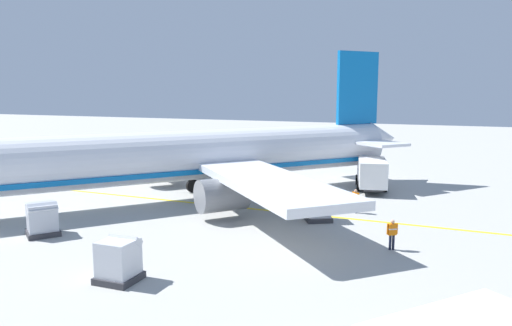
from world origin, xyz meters
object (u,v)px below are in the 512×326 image
(cargo_container_far, at_px, (119,260))
(crew_marshaller, at_px, (392,232))
(cargo_container_near, at_px, (42,219))
(service_truck_fuel, at_px, (372,172))
(airliner_foreground, at_px, (193,157))
(crew_loader_left, at_px, (356,199))
(cargo_container_mid, at_px, (317,207))

(cargo_container_far, distance_m, crew_marshaller, 14.00)
(cargo_container_near, bearing_deg, service_truck_fuel, -36.17)
(cargo_container_near, bearing_deg, airliner_foreground, -15.78)
(service_truck_fuel, relative_size, crew_marshaller, 4.16)
(service_truck_fuel, height_order, crew_marshaller, service_truck_fuel)
(cargo_container_near, bearing_deg, crew_loader_left, -51.74)
(cargo_container_near, xyz_separation_m, crew_marshaller, (5.26, -19.21, 0.02))
(service_truck_fuel, xyz_separation_m, cargo_container_near, (-21.04, 15.38, -0.58))
(cargo_container_far, height_order, crew_loader_left, cargo_container_far)
(cargo_container_near, relative_size, crew_marshaller, 1.50)
(crew_marshaller, bearing_deg, service_truck_fuel, 13.62)
(service_truck_fuel, bearing_deg, crew_marshaller, -166.38)
(airliner_foreground, xyz_separation_m, cargo_container_near, (-11.71, 3.31, -2.44))
(service_truck_fuel, relative_size, crew_loader_left, 4.11)
(cargo_container_near, distance_m, crew_loader_left, 20.11)
(crew_marshaller, bearing_deg, crew_loader_left, 25.41)
(cargo_container_far, bearing_deg, crew_marshaller, -48.99)
(cargo_container_near, xyz_separation_m, cargo_container_mid, (9.45, -13.93, -0.06))
(cargo_container_near, height_order, cargo_container_mid, cargo_container_near)
(crew_loader_left, bearing_deg, cargo_container_near, 128.26)
(cargo_container_mid, relative_size, crew_loader_left, 1.32)
(cargo_container_mid, distance_m, crew_marshaller, 6.74)
(cargo_container_mid, bearing_deg, service_truck_fuel, -7.16)
(cargo_container_mid, xyz_separation_m, crew_loader_left, (3.00, -1.86, 0.09))
(airliner_foreground, height_order, crew_marshaller, airliner_foreground)
(cargo_container_mid, height_order, crew_loader_left, cargo_container_mid)
(cargo_container_mid, xyz_separation_m, crew_marshaller, (-4.19, -5.28, 0.07))
(service_truck_fuel, relative_size, cargo_container_far, 3.42)
(cargo_container_near, height_order, cargo_container_far, cargo_container_near)
(airliner_foreground, relative_size, service_truck_fuel, 5.01)
(crew_loader_left, bearing_deg, service_truck_fuel, 2.71)
(service_truck_fuel, height_order, crew_loader_left, service_truck_fuel)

